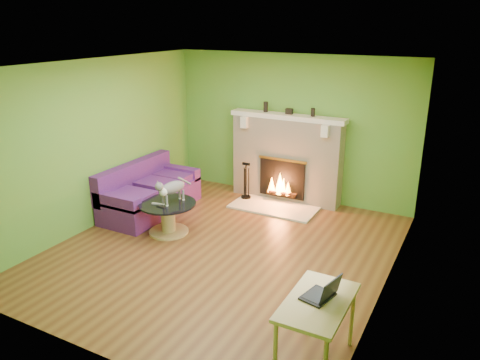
% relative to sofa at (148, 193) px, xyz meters
% --- Properties ---
extents(floor, '(5.00, 5.00, 0.00)m').
position_rel_sofa_xyz_m(floor, '(1.86, -0.68, -0.32)').
color(floor, '#583219').
rests_on(floor, ground).
extents(ceiling, '(5.00, 5.00, 0.00)m').
position_rel_sofa_xyz_m(ceiling, '(1.86, -0.68, 2.28)').
color(ceiling, white).
rests_on(ceiling, wall_back).
extents(wall_back, '(5.00, 0.00, 5.00)m').
position_rel_sofa_xyz_m(wall_back, '(1.86, 1.82, 0.98)').
color(wall_back, '#5E9330').
rests_on(wall_back, floor).
extents(wall_front, '(5.00, 0.00, 5.00)m').
position_rel_sofa_xyz_m(wall_front, '(1.86, -3.18, 0.98)').
color(wall_front, '#5E9330').
rests_on(wall_front, floor).
extents(wall_left, '(0.00, 5.00, 5.00)m').
position_rel_sofa_xyz_m(wall_left, '(-0.39, -0.68, 0.98)').
color(wall_left, '#5E9330').
rests_on(wall_left, floor).
extents(wall_right, '(0.00, 5.00, 5.00)m').
position_rel_sofa_xyz_m(wall_right, '(4.11, -0.68, 0.98)').
color(wall_right, '#5E9330').
rests_on(wall_right, floor).
extents(window_frame, '(0.00, 1.20, 1.20)m').
position_rel_sofa_xyz_m(window_frame, '(4.10, -1.58, 1.23)').
color(window_frame, silver).
rests_on(window_frame, wall_right).
extents(window_pane, '(0.00, 1.06, 1.06)m').
position_rel_sofa_xyz_m(window_pane, '(4.09, -1.58, 1.23)').
color(window_pane, white).
rests_on(window_pane, wall_right).
extents(fireplace, '(2.10, 0.46, 1.58)m').
position_rel_sofa_xyz_m(fireplace, '(1.86, 1.63, 0.45)').
color(fireplace, beige).
rests_on(fireplace, floor).
extents(hearth, '(1.50, 0.75, 0.03)m').
position_rel_sofa_xyz_m(hearth, '(1.86, 1.12, -0.31)').
color(hearth, beige).
rests_on(hearth, floor).
extents(mantel, '(2.10, 0.28, 0.08)m').
position_rel_sofa_xyz_m(mantel, '(1.86, 1.61, 1.22)').
color(mantel, beige).
rests_on(mantel, fireplace).
extents(sofa, '(0.87, 1.85, 0.83)m').
position_rel_sofa_xyz_m(sofa, '(0.00, 0.00, 0.00)').
color(sofa, '#471A63').
rests_on(sofa, floor).
extents(coffee_table, '(0.87, 0.87, 0.49)m').
position_rel_sofa_xyz_m(coffee_table, '(0.82, -0.56, -0.04)').
color(coffee_table, tan).
rests_on(coffee_table, floor).
extents(desk, '(0.55, 0.95, 0.70)m').
position_rel_sofa_xyz_m(desk, '(3.81, -2.30, 0.30)').
color(desk, tan).
rests_on(desk, floor).
extents(cat, '(0.38, 0.69, 0.41)m').
position_rel_sofa_xyz_m(cat, '(0.90, -0.51, 0.37)').
color(cat, '#5D5D61').
rests_on(cat, coffee_table).
extents(remote_silver, '(0.18, 0.08, 0.02)m').
position_rel_sofa_xyz_m(remote_silver, '(0.72, -0.68, 0.18)').
color(remote_silver, '#97979A').
rests_on(remote_silver, coffee_table).
extents(remote_black, '(0.16, 0.05, 0.02)m').
position_rel_sofa_xyz_m(remote_black, '(0.84, -0.74, 0.18)').
color(remote_black, black).
rests_on(remote_black, coffee_table).
extents(laptop, '(0.34, 0.36, 0.23)m').
position_rel_sofa_xyz_m(laptop, '(3.79, -2.25, 0.50)').
color(laptop, black).
rests_on(laptop, desk).
extents(fire_tools, '(0.18, 0.18, 0.68)m').
position_rel_sofa_xyz_m(fire_tools, '(1.23, 1.27, 0.05)').
color(fire_tools, black).
rests_on(fire_tools, hearth).
extents(mantel_vase_left, '(0.08, 0.08, 0.18)m').
position_rel_sofa_xyz_m(mantel_vase_left, '(1.43, 1.64, 1.35)').
color(mantel_vase_left, black).
rests_on(mantel_vase_left, mantel).
extents(mantel_vase_right, '(0.07, 0.07, 0.14)m').
position_rel_sofa_xyz_m(mantel_vase_right, '(2.31, 1.64, 1.33)').
color(mantel_vase_right, black).
rests_on(mantel_vase_right, mantel).
extents(mantel_box, '(0.12, 0.08, 0.10)m').
position_rel_sofa_xyz_m(mantel_box, '(1.88, 1.64, 1.31)').
color(mantel_box, black).
rests_on(mantel_box, mantel).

